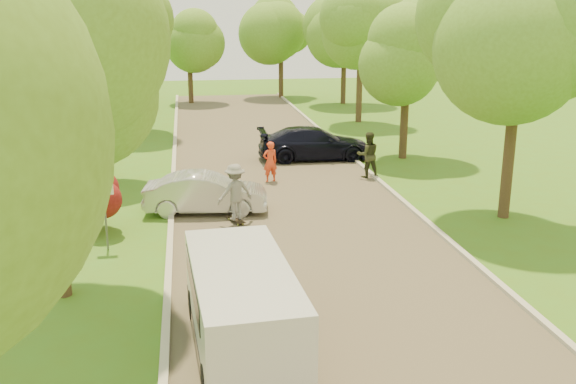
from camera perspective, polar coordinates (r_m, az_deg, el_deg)
ground at (r=15.68m, az=4.46°, el=-9.06°), size 100.00×100.00×0.00m
road at (r=23.03m, az=-0.16°, el=-0.76°), size 8.00×60.00×0.01m
curb_left at (r=22.77m, az=-10.28°, el=-1.07°), size 0.18×60.00×0.12m
curb_right at (r=23.96m, az=9.45°, el=-0.18°), size 0.18×60.00×0.12m
street_sign at (r=18.65m, az=-16.05°, el=-0.41°), size 0.55×0.06×2.17m
red_shrub at (r=20.27m, az=-16.89°, el=-0.56°), size 1.70×1.70×1.95m
tree_l_mida at (r=15.15m, az=-20.26°, el=9.53°), size 4.71×4.60×7.39m
tree_l_midb at (r=26.10m, az=-16.83°, el=10.79°), size 4.30×4.20×6.62m
tree_l_far at (r=35.94m, az=-14.23°, el=13.60°), size 4.92×4.80×7.79m
tree_r_mida at (r=21.54m, az=20.41°, el=12.09°), size 5.13×5.00×7.95m
tree_r_midb at (r=29.61m, az=10.96°, el=12.26°), size 4.51×4.40×7.01m
tree_r_far at (r=39.29m, az=6.86°, el=14.64°), size 5.33×5.20×8.34m
tree_bg_a at (r=44.15m, az=-16.53°, el=13.57°), size 5.12×5.00×7.72m
tree_bg_b at (r=47.27m, az=5.33°, el=14.51°), size 5.12×5.00×7.95m
tree_bg_c at (r=47.83m, az=-8.58°, el=13.80°), size 4.92×4.80×7.33m
tree_bg_d at (r=50.40m, az=-0.38°, el=14.40°), size 5.12×5.00×7.72m
minivan at (r=12.97m, az=-4.15°, el=-10.00°), size 2.16×4.91×1.79m
silver_sedan at (r=21.70m, az=-7.31°, el=-0.09°), size 4.24×1.88×1.35m
dark_sedan at (r=29.36m, az=2.34°, el=4.35°), size 5.15×2.18×1.48m
longboard at (r=20.71m, az=-4.67°, el=-2.46°), size 0.58×0.96×0.11m
skateboarder at (r=20.44m, az=-4.73°, el=0.00°), size 1.34×1.05×1.82m
person_striped at (r=25.37m, az=-1.60°, el=2.70°), size 0.68×0.53×1.64m
person_olive at (r=26.23m, az=7.13°, el=3.29°), size 0.93×0.73×1.88m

